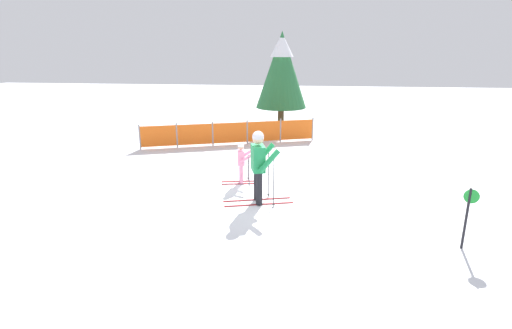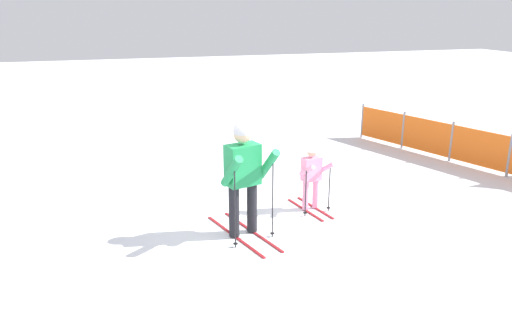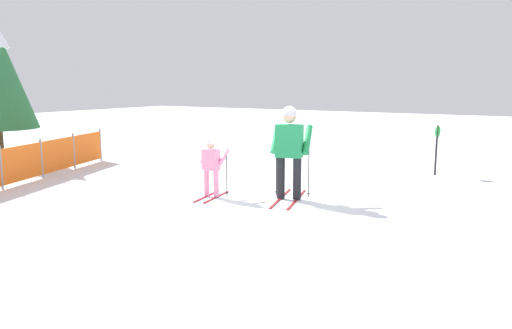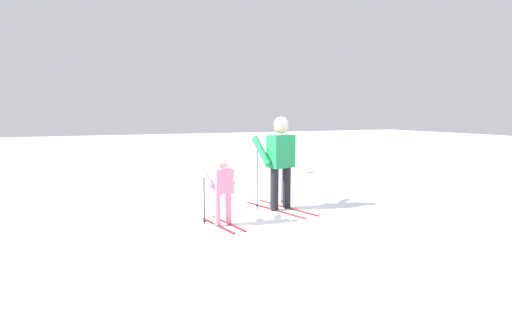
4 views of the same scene
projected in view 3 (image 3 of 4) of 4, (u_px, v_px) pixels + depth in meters
The scene contains 5 objects.
ground_plane at pixel (280, 198), 10.07m from camera, with size 60.00×60.00×0.00m, color white.
skier_adult at pixel (289, 144), 9.80m from camera, with size 1.79×0.92×1.86m.
skier_child at pixel (211, 162), 10.06m from camera, with size 1.17×0.57×1.21m.
safety_fence at pixel (22, 163), 11.47m from camera, with size 6.66×2.31×0.96m.
trail_marker at pixel (437, 144), 12.44m from camera, with size 0.28×0.08×1.26m.
Camera 3 is at (-8.65, -4.67, 2.29)m, focal length 35.00 mm.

